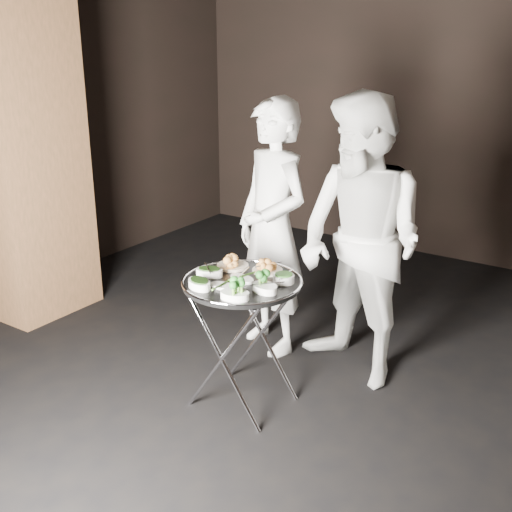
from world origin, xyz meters
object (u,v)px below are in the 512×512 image
Objects in this scene: tray_stand at (242,337)px; waiter_left at (272,229)px; waiter_right at (361,243)px; serving_tray at (242,282)px.

tray_stand is 0.45× the size of waiter_left.
tray_stand is at bearing -47.74° from waiter_left.
tray_stand is 0.98m from waiter_right.
serving_tray is (-0.00, 0.00, 0.37)m from tray_stand.
tray_stand is 1.13× the size of serving_tray.
serving_tray reaches higher than tray_stand.
tray_stand is 0.43× the size of waiter_right.
serving_tray is at bearing -47.74° from waiter_left.
waiter_left is 0.71m from waiter_right.
waiter_left reaches higher than tray_stand.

